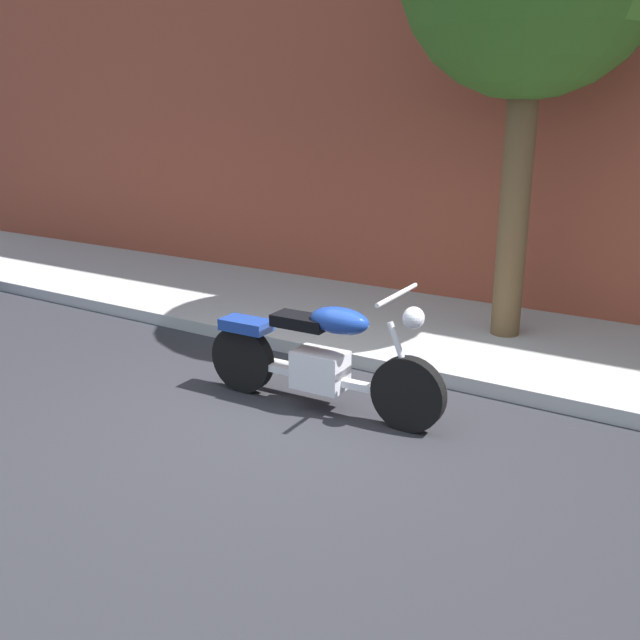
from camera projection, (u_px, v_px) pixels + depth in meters
ground_plane at (291, 421)px, 5.73m from camera, size 60.00×60.00×0.00m
sidewalk at (423, 331)px, 7.79m from camera, size 19.28×2.50×0.14m
motorcycle at (320, 358)px, 5.84m from camera, size 2.20×0.70×1.10m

